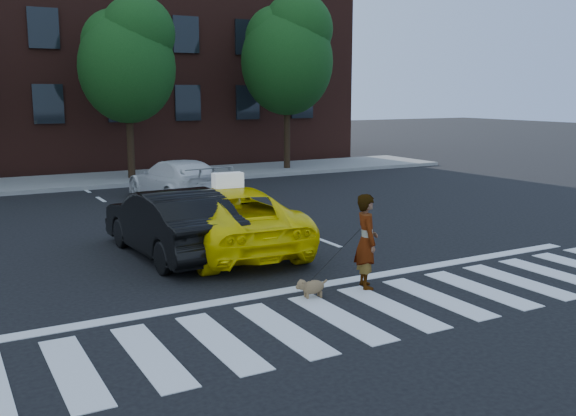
{
  "coord_description": "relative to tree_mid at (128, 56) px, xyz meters",
  "views": [
    {
      "loc": [
        -6.32,
        -7.92,
        3.45
      ],
      "look_at": [
        0.03,
        3.49,
        1.1
      ],
      "focal_mm": 40.0,
      "sensor_mm": 36.0,
      "label": 1
    }
  ],
  "objects": [
    {
      "name": "crosswalk",
      "position": [
        -0.53,
        -17.0,
        -4.85
      ],
      "size": [
        13.0,
        2.4,
        0.01
      ],
      "primitive_type": "cube",
      "color": "silver",
      "rests_on": "ground"
    },
    {
      "name": "stop_line",
      "position": [
        -0.53,
        -15.4,
        -4.85
      ],
      "size": [
        12.0,
        0.3,
        0.01
      ],
      "primitive_type": "cube",
      "color": "silver",
      "rests_on": "ground"
    },
    {
      "name": "tree_mid",
      "position": [
        0.0,
        0.0,
        0.0
      ],
      "size": [
        3.69,
        3.69,
        7.1
      ],
      "color": "black",
      "rests_on": "ground"
    },
    {
      "name": "building",
      "position": [
        -0.53,
        8.0,
        1.15
      ],
      "size": [
        26.0,
        10.0,
        12.0
      ],
      "primitive_type": "cube",
      "color": "#411E17",
      "rests_on": "ground"
    },
    {
      "name": "tree_right",
      "position": [
        7.0,
        -0.0,
        0.41
      ],
      "size": [
        4.0,
        4.0,
        7.7
      ],
      "color": "black",
      "rests_on": "ground"
    },
    {
      "name": "taxi_sign",
      "position": [
        -1.3,
        -12.26,
        -3.27
      ],
      "size": [
        0.67,
        0.32,
        0.32
      ],
      "primitive_type": "cube",
      "rotation": [
        0.0,
        0.0,
        3.07
      ],
      "color": "white",
      "rests_on": "taxi"
    },
    {
      "name": "sidewalk_far",
      "position": [
        -0.53,
        0.5,
        -4.78
      ],
      "size": [
        30.0,
        4.0,
        0.15
      ],
      "primitive_type": "cube",
      "color": "slate",
      "rests_on": "ground"
    },
    {
      "name": "black_sedan",
      "position": [
        -2.53,
        -11.99,
        -4.12
      ],
      "size": [
        1.78,
        4.5,
        1.46
      ],
      "primitive_type": "imported",
      "rotation": [
        0.0,
        0.0,
        3.2
      ],
      "color": "black",
      "rests_on": "ground"
    },
    {
      "name": "dog",
      "position": [
        -1.41,
        -15.93,
        -4.66
      ],
      "size": [
        0.59,
        0.28,
        0.34
      ],
      "rotation": [
        0.0,
        0.0,
        -0.13
      ],
      "color": "#875F44",
      "rests_on": "ground"
    },
    {
      "name": "ground",
      "position": [
        -0.53,
        -17.0,
        -4.85
      ],
      "size": [
        120.0,
        120.0,
        0.0
      ],
      "primitive_type": "plane",
      "color": "black",
      "rests_on": "ground"
    },
    {
      "name": "taxi",
      "position": [
        -1.3,
        -12.06,
        -4.14
      ],
      "size": [
        2.72,
        5.28,
        1.43
      ],
      "primitive_type": "imported",
      "rotation": [
        0.0,
        0.0,
        3.07
      ],
      "color": "#FFE305",
      "rests_on": "ground"
    },
    {
      "name": "white_suv",
      "position": [
        -0.02,
        -5.26,
        -4.18
      ],
      "size": [
        2.31,
        4.79,
        1.34
      ],
      "primitive_type": "imported",
      "rotation": [
        0.0,
        0.0,
        3.24
      ],
      "color": "silver",
      "rests_on": "ground"
    },
    {
      "name": "woman",
      "position": [
        -0.24,
        -15.9,
        -4.0
      ],
      "size": [
        0.6,
        0.72,
        1.7
      ],
      "primitive_type": "imported",
      "rotation": [
        0.0,
        0.0,
        1.22
      ],
      "color": "#999999",
      "rests_on": "ground"
    }
  ]
}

